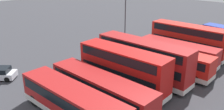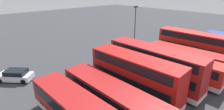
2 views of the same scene
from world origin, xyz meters
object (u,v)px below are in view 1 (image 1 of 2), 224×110
object	(u,v)px
bus_double_decker_sixth	(123,69)
box_truck_blue	(216,34)
bus_single_deck_near_end	(197,39)
bus_single_deck_third	(177,52)
bus_double_decker_fifth	(143,59)
bus_double_decker_second	(188,40)
bus_single_deck_seventh	(101,89)
bus_single_deck_far_end	(72,102)
lamp_post_tall	(125,19)
bus_single_deck_fourth	(166,59)

from	to	relation	value
bus_double_decker_sixth	box_truck_blue	bearing A→B (deg)	178.38
bus_single_deck_near_end	bus_single_deck_third	xyz separation A→B (m)	(7.56, 0.71, 0.00)
bus_double_decker_fifth	bus_single_deck_third	bearing A→B (deg)	174.30
bus_double_decker_second	bus_double_decker_sixth	bearing A→B (deg)	0.22
bus_single_deck_seventh	bus_single_deck_far_end	world-z (taller)	same
bus_single_deck_third	bus_single_deck_far_end	xyz separation A→B (m)	(17.55, -0.14, 0.00)
bus_double_decker_fifth	lamp_post_tall	world-z (taller)	lamp_post_tall
bus_single_deck_seventh	box_truck_blue	xyz separation A→B (m)	(-26.87, 0.22, 0.08)
bus_double_decker_sixth	bus_single_deck_far_end	xyz separation A→B (m)	(6.94, 0.32, -0.82)
bus_single_deck_third	bus_double_decker_fifth	bearing A→B (deg)	-5.70
lamp_post_tall	box_truck_blue	bearing A→B (deg)	141.90
bus_double_decker_fifth	bus_single_deck_seventh	xyz separation A→B (m)	(7.42, 0.66, -0.83)
lamp_post_tall	bus_double_decker_second	bearing A→B (deg)	112.30
bus_double_decker_sixth	bus_double_decker_second	bearing A→B (deg)	-179.78
bus_single_deck_third	box_truck_blue	world-z (taller)	box_truck_blue
bus_single_deck_third	bus_single_deck_seventh	bearing A→B (deg)	-0.10
bus_single_deck_seventh	lamp_post_tall	bearing A→B (deg)	-146.81
bus_single_deck_near_end	bus_double_decker_fifth	distance (m)	14.44
bus_single_deck_seventh	bus_single_deck_fourth	bearing A→B (deg)	179.32
bus_double_decker_fifth	bus_single_deck_seventh	size ratio (longest dim) A/B	1.00
bus_double_decker_second	bus_double_decker_sixth	distance (m)	14.52
bus_single_deck_near_end	box_truck_blue	bearing A→B (deg)	169.77
bus_single_deck_near_end	bus_single_deck_seventh	bearing A→B (deg)	1.81
bus_double_decker_sixth	bus_single_deck_seventh	world-z (taller)	bus_double_decker_sixth
bus_double_decker_second	bus_single_deck_far_end	xyz separation A→B (m)	(21.46, 0.38, -0.83)
bus_single_deck_fourth	lamp_post_tall	distance (m)	10.65
bus_single_deck_far_end	bus_double_decker_sixth	bearing A→B (deg)	-177.33
bus_single_deck_seventh	lamp_post_tall	xyz separation A→B (m)	(-14.50, -9.48, 3.10)
bus_single_deck_fourth	lamp_post_tall	bearing A→B (deg)	-109.36
bus_single_deck_near_end	bus_double_decker_sixth	world-z (taller)	bus_double_decker_sixth
bus_single_deck_near_end	box_truck_blue	world-z (taller)	box_truck_blue
bus_single_deck_third	lamp_post_tall	world-z (taller)	lamp_post_tall
box_truck_blue	bus_double_decker_sixth	bearing A→B (deg)	-1.62
bus_single_deck_third	bus_double_decker_fifth	distance (m)	6.94
bus_single_deck_near_end	bus_double_decker_second	size ratio (longest dim) A/B	0.94
bus_single_deck_far_end	bus_single_deck_near_end	bearing A→B (deg)	-178.68
bus_single_deck_near_end	bus_single_deck_fourth	xyz separation A→B (m)	(10.72, 0.82, 0.00)
bus_double_decker_sixth	bus_single_deck_near_end	bearing A→B (deg)	-179.20
bus_single_deck_seventh	lamp_post_tall	distance (m)	17.60
bus_double_decker_fifth	bus_single_deck_far_end	distance (m)	10.74
bus_single_deck_near_end	bus_single_deck_fourth	bearing A→B (deg)	4.38
bus_single_deck_seventh	bus_double_decker_sixth	bearing A→B (deg)	-173.20
bus_single_deck_near_end	lamp_post_tall	xyz separation A→B (m)	(7.34, -8.79, 3.10)
box_truck_blue	lamp_post_tall	xyz separation A→B (m)	(12.37, -9.70, 3.02)
bus_single_deck_near_end	bus_single_deck_fourth	distance (m)	10.75
bus_double_decker_second	bus_single_deck_fourth	size ratio (longest dim) A/B	0.94
bus_single_deck_fourth	bus_single_deck_seventh	world-z (taller)	same
bus_double_decker_fifth	box_truck_blue	distance (m)	19.49
bus_single_deck_far_end	box_truck_blue	bearing A→B (deg)	179.37
bus_single_deck_near_end	bus_double_decker_fifth	size ratio (longest dim) A/B	0.89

